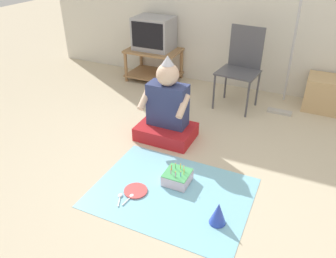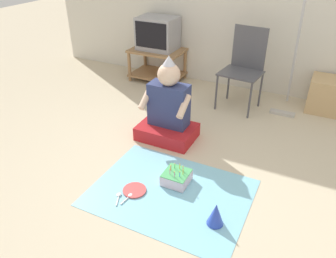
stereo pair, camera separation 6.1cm
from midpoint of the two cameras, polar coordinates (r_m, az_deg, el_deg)
ground_plane at (r=2.78m, az=6.69°, el=-9.90°), size 16.00×16.00×0.00m
tv_stand at (r=4.70m, az=-1.48°, el=11.64°), size 0.72×0.50×0.44m
tv at (r=4.61m, az=-1.42°, el=16.33°), size 0.51×0.40×0.43m
folding_chair at (r=3.94m, az=13.63°, el=11.04°), size 0.49×0.44×0.93m
cardboard_box_stack at (r=4.27m, az=26.51°, el=5.30°), size 0.43×0.39×0.39m
dust_mop at (r=3.99m, az=20.78°, el=7.72°), size 0.28×0.40×1.26m
person_seated at (r=3.24m, az=0.54°, el=3.06°), size 0.57×0.40×0.86m
party_cloth at (r=2.70m, az=1.05°, el=-10.99°), size 1.25×0.94×0.01m
birthday_cake at (r=2.76m, az=2.12°, el=-8.40°), size 0.21×0.21×0.15m
party_hat_blue at (r=2.42m, az=9.05°, el=-14.42°), size 0.12×0.12×0.18m
paper_plate at (r=2.72m, az=-5.20°, el=-10.56°), size 0.19×0.19×0.01m
plastic_spoon_near at (r=2.66m, az=-6.12°, el=-11.58°), size 0.04×0.15×0.01m
plastic_spoon_far at (r=2.68m, az=-7.95°, el=-11.48°), size 0.07×0.14×0.01m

